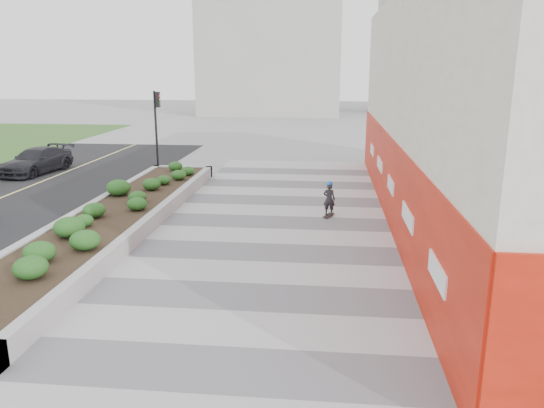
{
  "coord_description": "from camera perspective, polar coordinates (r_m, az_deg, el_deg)",
  "views": [
    {
      "loc": [
        1.74,
        -9.91,
        5.37
      ],
      "look_at": [
        0.03,
        6.56,
        1.1
      ],
      "focal_mm": 35.0,
      "sensor_mm": 36.0,
      "label": 1
    }
  ],
  "objects": [
    {
      "name": "ground",
      "position": [
        11.41,
        -3.65,
        -13.65
      ],
      "size": [
        160.0,
        160.0,
        0.0
      ],
      "primitive_type": "plane",
      "color": "gray",
      "rests_on": "ground"
    },
    {
      "name": "walkway",
      "position": [
        14.09,
        -1.62,
        -7.92
      ],
      "size": [
        8.0,
        36.0,
        0.01
      ],
      "primitive_type": "cube",
      "color": "#A8A8AD",
      "rests_on": "ground"
    },
    {
      "name": "building",
      "position": [
        19.65,
        21.68,
        9.39
      ],
      "size": [
        6.04,
        24.08,
        8.0
      ],
      "color": "beige",
      "rests_on": "ground"
    },
    {
      "name": "planter",
      "position": [
        19.05,
        -16.63,
        -1.22
      ],
      "size": [
        3.0,
        18.0,
        0.9
      ],
      "color": "#9E9EA0",
      "rests_on": "ground"
    },
    {
      "name": "traffic_signal_near",
      "position": [
        28.96,
        -12.28,
        8.96
      ],
      "size": [
        0.33,
        0.28,
        4.2
      ],
      "color": "black",
      "rests_on": "ground"
    },
    {
      "name": "distant_bldg_north_l",
      "position": [
        65.43,
        0.01,
        18.51
      ],
      "size": [
        16.0,
        12.0,
        20.0
      ],
      "primitive_type": "cube",
      "color": "#ADAAA3",
      "rests_on": "ground"
    },
    {
      "name": "distant_bldg_north_r",
      "position": [
        71.47,
        17.6,
        19.14
      ],
      "size": [
        14.0,
        10.0,
        24.0
      ],
      "primitive_type": "cube",
      "color": "#ADAAA3",
      "rests_on": "ground"
    },
    {
      "name": "manhole_cover",
      "position": [
        14.04,
        0.42,
        -8.01
      ],
      "size": [
        0.44,
        0.44,
        0.01
      ],
      "primitive_type": "cylinder",
      "color": "#595654",
      "rests_on": "ground"
    },
    {
      "name": "skateboarder",
      "position": [
        19.61,
        6.17,
        0.56
      ],
      "size": [
        0.49,
        0.74,
        1.35
      ],
      "rotation": [
        0.0,
        0.0,
        -0.38
      ],
      "color": "beige",
      "rests_on": "ground"
    },
    {
      "name": "car_dark",
      "position": [
        30.39,
        -23.98,
        4.28
      ],
      "size": [
        2.5,
        4.73,
        1.31
      ],
      "primitive_type": "imported",
      "rotation": [
        0.0,
        0.0,
        -0.15
      ],
      "color": "black",
      "rests_on": "ground"
    }
  ]
}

